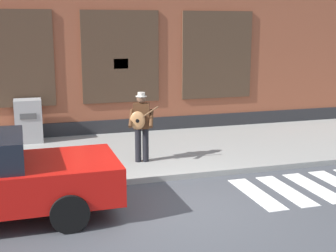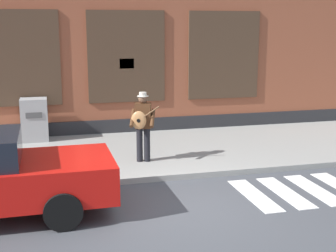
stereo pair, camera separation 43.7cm
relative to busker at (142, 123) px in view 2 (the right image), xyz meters
name	(u,v)px [view 2 (the right image)]	position (x,y,z in m)	size (l,w,h in m)	color
ground_plane	(181,207)	(0.18, -2.75, -1.10)	(160.00, 160.00, 0.00)	#424449
sidewalk	(142,153)	(0.18, 1.06, -1.03)	(28.00, 4.53, 0.13)	gray
building_backdrop	(116,25)	(0.18, 5.32, 2.30)	(28.00, 4.06, 6.81)	brown
busker	(142,123)	(0.00, 0.00, 0.00)	(0.72, 0.66, 1.70)	black
utility_box	(34,120)	(-2.59, 2.87, -0.35)	(0.74, 0.62, 1.22)	#9E9E9E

